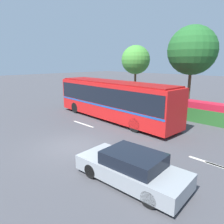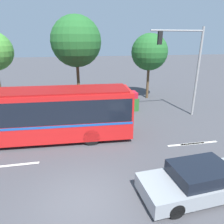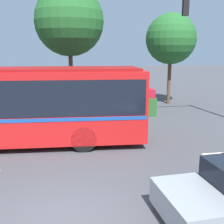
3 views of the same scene
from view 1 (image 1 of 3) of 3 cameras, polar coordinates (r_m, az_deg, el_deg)
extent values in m
plane|color=#444449|center=(12.38, -10.45, -9.29)|extent=(140.00, 140.00, 0.00)
cube|color=red|center=(17.40, 0.26, 3.37)|extent=(12.09, 3.10, 2.85)
cube|color=black|center=(17.33, 0.26, 4.85)|extent=(11.86, 3.12, 1.37)
cube|color=#194C9E|center=(17.47, 0.26, 2.26)|extent=(11.98, 3.12, 0.14)
cube|color=black|center=(22.11, -10.40, 6.23)|extent=(0.17, 2.10, 1.60)
cube|color=maroon|center=(17.20, 0.26, 8.21)|extent=(11.61, 2.87, 0.10)
cylinder|color=black|center=(20.17, -9.90, 1.18)|extent=(1.01, 0.35, 1.00)
cylinder|color=black|center=(21.38, -4.99, 2.03)|extent=(1.01, 0.35, 1.00)
cylinder|color=black|center=(14.56, 6.37, -3.54)|extent=(1.01, 0.35, 1.00)
cylinder|color=black|center=(16.19, 11.47, -1.96)|extent=(1.01, 0.35, 1.00)
cube|color=gray|center=(8.78, 5.15, -15.67)|extent=(4.72, 2.21, 0.62)
cube|color=black|center=(8.46, 5.88, -12.57)|extent=(2.41, 1.82, 0.51)
cylinder|color=black|center=(9.13, -5.68, -15.68)|extent=(0.63, 0.26, 0.62)
cylinder|color=black|center=(10.22, 1.31, -12.26)|extent=(0.63, 0.26, 0.62)
cylinder|color=black|center=(7.65, 10.21, -22.28)|extent=(0.63, 0.26, 0.62)
cylinder|color=black|center=(8.92, 16.00, -16.96)|extent=(0.63, 0.26, 0.62)
cube|color=#286028|center=(19.33, 16.97, 0.43)|extent=(9.50, 1.23, 1.13)
cube|color=#B7192D|center=(19.17, 17.14, 2.80)|extent=(9.31, 1.16, 0.50)
cylinder|color=brown|center=(26.09, 6.30, 7.16)|extent=(0.27, 0.27, 3.76)
sphere|color=#479338|center=(25.94, 6.49, 13.98)|extent=(3.40, 3.40, 3.40)
cylinder|color=brown|center=(21.66, 20.22, 5.63)|extent=(0.28, 0.28, 4.15)
sphere|color=#236028|center=(21.52, 21.05, 15.43)|extent=(4.52, 4.52, 4.52)
cube|color=silver|center=(11.35, 25.91, -12.67)|extent=(2.40, 0.16, 0.01)
cube|color=silver|center=(16.53, -7.85, -3.27)|extent=(2.40, 0.16, 0.01)
camera|label=2|loc=(9.59, -48.10, 16.80)|focal=33.05mm
camera|label=3|loc=(9.19, -40.96, 4.45)|focal=44.05mm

